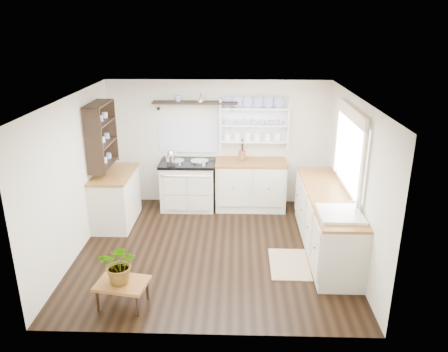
{
  "coord_description": "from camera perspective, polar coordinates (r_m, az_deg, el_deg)",
  "views": [
    {
      "loc": [
        0.35,
        -5.85,
        3.3
      ],
      "look_at": [
        0.16,
        0.25,
        1.1
      ],
      "focal_mm": 35.0,
      "sensor_mm": 36.0,
      "label": 1
    }
  ],
  "objects": [
    {
      "name": "ceiling",
      "position": [
        5.95,
        -1.62,
        10.12
      ],
      "size": [
        4.0,
        3.8,
        0.01
      ],
      "primitive_type": "cube",
      "color": "white",
      "rests_on": "wall_back"
    },
    {
      "name": "wall_left",
      "position": [
        6.67,
        -18.95,
        -0.13
      ],
      "size": [
        0.02,
        3.8,
        2.3
      ],
      "primitive_type": "cube",
      "color": "silver",
      "rests_on": "ground"
    },
    {
      "name": "kettle",
      "position": [
        7.74,
        -6.99,
        2.62
      ],
      "size": [
        0.17,
        0.17,
        0.2
      ],
      "primitive_type": null,
      "color": "silver",
      "rests_on": "aga_cooker"
    },
    {
      "name": "wall_back",
      "position": [
        8.06,
        -0.76,
        4.33
      ],
      "size": [
        4.0,
        0.02,
        2.3
      ],
      "primitive_type": "cube",
      "color": "silver",
      "rests_on": "ground"
    },
    {
      "name": "utensil_crock",
      "position": [
        7.88,
        2.34,
        2.74
      ],
      "size": [
        0.13,
        0.13,
        0.15
      ],
      "primitive_type": "cylinder",
      "color": "brown",
      "rests_on": "back_cabinets"
    },
    {
      "name": "window",
      "position": [
        6.45,
        16.11,
        3.41
      ],
      "size": [
        0.08,
        1.55,
        1.22
      ],
      "color": "white",
      "rests_on": "wall_right"
    },
    {
      "name": "back_cabinets",
      "position": [
        7.98,
        3.48,
        -1.07
      ],
      "size": [
        1.27,
        0.63,
        0.9
      ],
      "color": "beige",
      "rests_on": "floor"
    },
    {
      "name": "floor_rug",
      "position": [
        6.42,
        8.52,
        -11.31
      ],
      "size": [
        0.56,
        0.85,
        0.02
      ],
      "primitive_type": "cube",
      "rotation": [
        0.0,
        0.0,
        -0.01
      ],
      "color": "olive",
      "rests_on": "floor"
    },
    {
      "name": "wall_right",
      "position": [
        6.45,
        16.5,
        -0.51
      ],
      "size": [
        0.02,
        3.8,
        2.3
      ],
      "primitive_type": "cube",
      "color": "silver",
      "rests_on": "ground"
    },
    {
      "name": "left_cabinets",
      "position": [
        7.61,
        -13.98,
        -2.72
      ],
      "size": [
        0.62,
        1.13,
        0.9
      ],
      "color": "beige",
      "rests_on": "floor"
    },
    {
      "name": "floor",
      "position": [
        6.73,
        -1.43,
        -9.56
      ],
      "size": [
        4.0,
        3.8,
        0.01
      ],
      "primitive_type": "cube",
      "color": "black",
      "rests_on": "ground"
    },
    {
      "name": "high_shelf",
      "position": [
        7.79,
        -3.8,
        9.49
      ],
      "size": [
        1.5,
        0.29,
        0.16
      ],
      "color": "black",
      "rests_on": "wall_back"
    },
    {
      "name": "center_table",
      "position": [
        5.56,
        -13.16,
        -13.72
      ],
      "size": [
        0.66,
        0.52,
        0.33
      ],
      "rotation": [
        0.0,
        0.0,
        -0.16
      ],
      "color": "brown",
      "rests_on": "floor"
    },
    {
      "name": "plate_rack",
      "position": [
        7.92,
        3.96,
        7.04
      ],
      "size": [
        1.2,
        0.22,
        0.9
      ],
      "color": "white",
      "rests_on": "wall_back"
    },
    {
      "name": "aga_cooker",
      "position": [
        8.0,
        -4.71,
        -1.11
      ],
      "size": [
        0.99,
        0.69,
        0.92
      ],
      "color": "beige",
      "rests_on": "floor"
    },
    {
      "name": "right_cabinets",
      "position": [
        6.74,
        13.25,
        -5.7
      ],
      "size": [
        0.62,
        2.43,
        0.9
      ],
      "color": "beige",
      "rests_on": "floor"
    },
    {
      "name": "belfast_sink",
      "position": [
        5.93,
        14.86,
        -5.84
      ],
      "size": [
        0.55,
        0.6,
        0.45
      ],
      "color": "white",
      "rests_on": "right_cabinets"
    },
    {
      "name": "potted_plant",
      "position": [
        5.4,
        -13.4,
        -11.09
      ],
      "size": [
        0.48,
        0.43,
        0.5
      ],
      "primitive_type": "imported",
      "rotation": [
        0.0,
        0.0,
        -0.08
      ],
      "color": "#3F7233",
      "rests_on": "center_table"
    },
    {
      "name": "left_shelving",
      "position": [
        7.31,
        -15.74,
        5.22
      ],
      "size": [
        0.28,
        0.8,
        1.05
      ],
      "primitive_type": "cube",
      "color": "black",
      "rests_on": "wall_left"
    }
  ]
}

